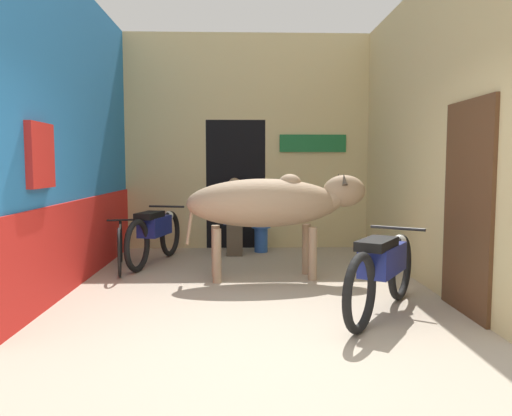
{
  "coord_description": "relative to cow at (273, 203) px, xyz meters",
  "views": [
    {
      "loc": [
        -0.12,
        -3.91,
        1.48
      ],
      "look_at": [
        0.07,
        2.17,
        0.94
      ],
      "focal_mm": 35.0,
      "sensor_mm": 36.0,
      "label": 1
    }
  ],
  "objects": [
    {
      "name": "cow",
      "position": [
        0.0,
        0.0,
        0.0
      ],
      "size": [
        2.37,
        0.84,
        1.37
      ],
      "color": "tan",
      "rests_on": "ground_plane"
    },
    {
      "name": "wall_left_shopfront",
      "position": [
        -2.5,
        -0.07,
        0.82
      ],
      "size": [
        0.25,
        4.82,
        3.72
      ],
      "color": "#236BAD",
      "rests_on": "ground_plane"
    },
    {
      "name": "bicycle",
      "position": [
        -2.11,
        0.61,
        -0.64
      ],
      "size": [
        0.51,
        1.65,
        0.66
      ],
      "color": "black",
      "rests_on": "ground_plane"
    },
    {
      "name": "ground_plane",
      "position": [
        -0.3,
        -2.47,
        -0.98
      ],
      "size": [
        30.0,
        30.0,
        0.0
      ],
      "primitive_type": "plane",
      "color": "tan"
    },
    {
      "name": "shopkeeper_seated",
      "position": [
        -0.51,
        1.7,
        -0.31
      ],
      "size": [
        0.37,
        0.33,
        1.25
      ],
      "color": "brown",
      "rests_on": "ground_plane"
    },
    {
      "name": "bucket",
      "position": [
        1.49,
        0.63,
        -0.85
      ],
      "size": [
        0.26,
        0.26,
        0.26
      ],
      "color": "#23669E",
      "rests_on": "ground_plane"
    },
    {
      "name": "wall_right_with_door",
      "position": [
        1.91,
        -0.11,
        0.86
      ],
      "size": [
        0.22,
        4.82,
        3.72
      ],
      "color": "#D1BC84",
      "rests_on": "ground_plane"
    },
    {
      "name": "motorcycle_near",
      "position": [
        0.97,
        -1.62,
        -0.51
      ],
      "size": [
        1.16,
        1.71,
        0.82
      ],
      "color": "black",
      "rests_on": "ground_plane"
    },
    {
      "name": "plastic_stool",
      "position": [
        -0.07,
        1.92,
        -0.74
      ],
      "size": [
        0.32,
        0.32,
        0.44
      ],
      "color": "#2856B2",
      "rests_on": "ground_plane"
    },
    {
      "name": "wall_back_with_doorway",
      "position": [
        -0.37,
        2.61,
        0.61
      ],
      "size": [
        4.23,
        0.93,
        3.72
      ],
      "color": "#D1BC84",
      "rests_on": "ground_plane"
    },
    {
      "name": "motorcycle_far",
      "position": [
        -1.69,
        1.01,
        -0.51
      ],
      "size": [
        0.66,
        1.91,
        0.83
      ],
      "color": "black",
      "rests_on": "ground_plane"
    }
  ]
}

